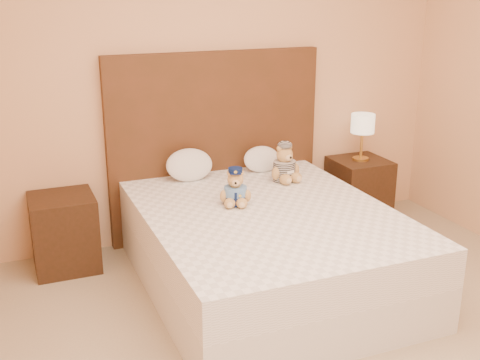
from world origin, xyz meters
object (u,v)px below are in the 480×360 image
(nightstand_left, at_px, (64,232))
(pillow_right, at_px, (262,158))
(nightstand_right, at_px, (359,190))
(lamp, at_px, (363,126))
(teddy_prisoner, at_px, (284,163))
(bed, at_px, (267,248))
(teddy_police, at_px, (235,187))
(pillow_left, at_px, (189,163))

(nightstand_left, relative_size, pillow_right, 1.79)
(nightstand_left, distance_m, nightstand_right, 2.50)
(lamp, xyz_separation_m, teddy_prisoner, (-0.87, -0.27, -0.15))
(bed, relative_size, pillow_right, 6.52)
(teddy_police, height_order, pillow_right, teddy_police)
(nightstand_left, distance_m, lamp, 2.56)
(pillow_left, height_order, pillow_right, pillow_left)
(lamp, bearing_deg, bed, -147.38)
(pillow_right, bearing_deg, bed, -111.61)
(teddy_police, distance_m, teddy_prisoner, 0.64)
(bed, xyz_separation_m, lamp, (1.25, 0.80, 0.57))
(teddy_prisoner, height_order, pillow_right, teddy_prisoner)
(pillow_left, xyz_separation_m, pillow_right, (0.61, 0.00, -0.02))
(nightstand_left, distance_m, pillow_left, 1.05)
(lamp, bearing_deg, nightstand_right, 0.00)
(teddy_prisoner, relative_size, pillow_right, 0.94)
(nightstand_right, relative_size, teddy_prisoner, 1.90)
(nightstand_right, distance_m, teddy_prisoner, 1.00)
(teddy_prisoner, bearing_deg, nightstand_right, 7.38)
(nightstand_left, relative_size, nightstand_right, 1.00)
(pillow_right, bearing_deg, teddy_police, -126.93)
(nightstand_right, distance_m, pillow_right, 1.00)
(nightstand_right, relative_size, pillow_left, 1.49)
(nightstand_right, xyz_separation_m, teddy_prisoner, (-0.87, -0.27, 0.42))
(bed, bearing_deg, teddy_prisoner, 54.05)
(nightstand_right, xyz_separation_m, lamp, (-0.00, 0.00, 0.57))
(lamp, bearing_deg, pillow_right, 178.13)
(bed, xyz_separation_m, pillow_right, (0.33, 0.83, 0.38))
(pillow_right, bearing_deg, nightstand_right, -1.87)
(pillow_left, bearing_deg, teddy_police, -79.16)
(nightstand_left, bearing_deg, bed, -32.62)
(teddy_police, relative_size, pillow_left, 0.70)
(nightstand_left, relative_size, pillow_left, 1.49)
(bed, height_order, lamp, lamp)
(bed, height_order, pillow_left, pillow_left)
(nightstand_left, height_order, nightstand_right, same)
(pillow_left, bearing_deg, nightstand_right, -1.12)
(nightstand_left, bearing_deg, pillow_left, 1.77)
(teddy_prisoner, bearing_deg, pillow_left, 145.86)
(pillow_left, bearing_deg, bed, -71.38)
(teddy_police, height_order, teddy_prisoner, teddy_prisoner)
(lamp, distance_m, pillow_right, 0.94)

